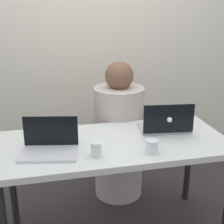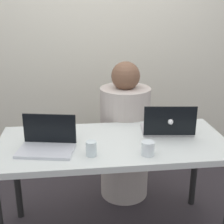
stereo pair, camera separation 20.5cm
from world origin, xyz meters
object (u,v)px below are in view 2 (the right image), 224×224
water_glass_right (148,149)px  water_glass_left (91,149)px  person_at_center (125,139)px  laptop_front_left (47,143)px  laptop_back_right (168,127)px

water_glass_right → water_glass_left: bearing=174.3°
water_glass_left → person_at_center: bearing=65.9°
laptop_front_left → laptop_back_right: size_ratio=0.99×
laptop_front_left → water_glass_right: 0.62m
laptop_front_left → water_glass_right: laptop_front_left is taller
person_at_center → water_glass_right: bearing=92.5°
person_at_center → water_glass_right: size_ratio=13.85×
person_at_center → laptop_front_left: person_at_center is taller
laptop_back_right → water_glass_left: (-0.55, -0.28, -0.01)m
water_glass_right → water_glass_left: water_glass_left is taller
person_at_center → laptop_front_left: 0.88m
laptop_front_left → water_glass_left: (0.26, -0.11, -0.01)m
laptop_back_right → water_glass_right: 0.38m
laptop_back_right → water_glass_right: (-0.21, -0.31, -0.01)m
person_at_center → water_glass_right: (0.02, -0.75, 0.26)m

